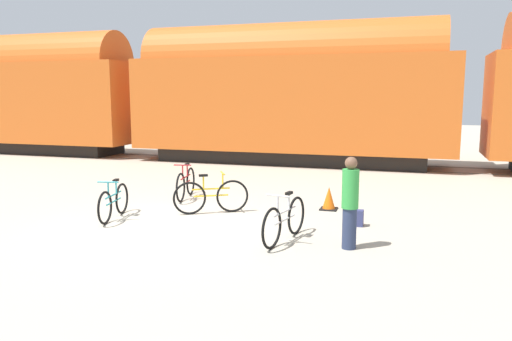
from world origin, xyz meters
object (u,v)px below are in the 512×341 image
(freight_train, at_px, (289,90))
(backpack, at_px, (356,218))
(bicycle_yellow, at_px, (211,196))
(person_in_green, at_px, (350,202))
(bicycle_teal, at_px, (114,202))
(bicycle_maroon, at_px, (186,183))
(traffic_cone, at_px, (329,199))
(bicycle_silver, at_px, (285,220))

(freight_train, bearing_deg, backpack, -67.68)
(bicycle_yellow, height_order, person_in_green, person_in_green)
(bicycle_yellow, height_order, backpack, bicycle_yellow)
(bicycle_teal, height_order, bicycle_maroon, bicycle_maroon)
(bicycle_maroon, bearing_deg, bicycle_yellow, -46.58)
(bicycle_maroon, height_order, traffic_cone, bicycle_maroon)
(bicycle_silver, relative_size, person_in_green, 1.10)
(freight_train, bearing_deg, person_in_green, -70.56)
(freight_train, xyz_separation_m, bicycle_teal, (-1.45, -10.09, -2.54))
(freight_train, relative_size, person_in_green, 24.01)
(freight_train, bearing_deg, bicycle_yellow, -87.45)
(bicycle_silver, bearing_deg, traffic_cone, 82.81)
(bicycle_yellow, relative_size, bicycle_maroon, 0.89)
(person_in_green, bearing_deg, backpack, 18.29)
(backpack, bearing_deg, freight_train, 112.32)
(bicycle_maroon, height_order, bicycle_silver, bicycle_maroon)
(bicycle_maroon, relative_size, person_in_green, 1.04)
(bicycle_teal, height_order, traffic_cone, bicycle_teal)
(freight_train, distance_m, backpack, 10.20)
(freight_train, xyz_separation_m, bicycle_maroon, (-0.91, -7.59, -2.52))
(freight_train, bearing_deg, bicycle_silver, -76.40)
(freight_train, height_order, bicycle_silver, freight_train)
(bicycle_teal, bearing_deg, bicycle_silver, -7.36)
(backpack, distance_m, traffic_cone, 1.56)
(bicycle_maroon, relative_size, traffic_cone, 3.13)
(freight_train, xyz_separation_m, backpack, (3.73, -9.09, -2.75))
(bicycle_yellow, distance_m, person_in_green, 3.83)
(bicycle_yellow, bearing_deg, bicycle_teal, -148.68)
(bicycle_silver, distance_m, traffic_cone, 2.89)
(bicycle_teal, height_order, bicycle_silver, bicycle_silver)
(bicycle_maroon, distance_m, bicycle_silver, 4.61)
(bicycle_silver, bearing_deg, bicycle_maroon, 138.94)
(traffic_cone, bearing_deg, bicycle_silver, -97.19)
(bicycle_teal, distance_m, bicycle_silver, 4.06)
(backpack, bearing_deg, traffic_cone, 120.97)
(bicycle_silver, height_order, person_in_green, person_in_green)
(backpack, bearing_deg, bicycle_teal, -169.04)
(bicycle_silver, height_order, traffic_cone, bicycle_silver)
(bicycle_silver, bearing_deg, backpack, 52.66)
(bicycle_maroon, xyz_separation_m, person_in_green, (4.68, -3.12, 0.44))
(bicycle_maroon, relative_size, bicycle_silver, 0.95)
(bicycle_silver, bearing_deg, freight_train, 103.60)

